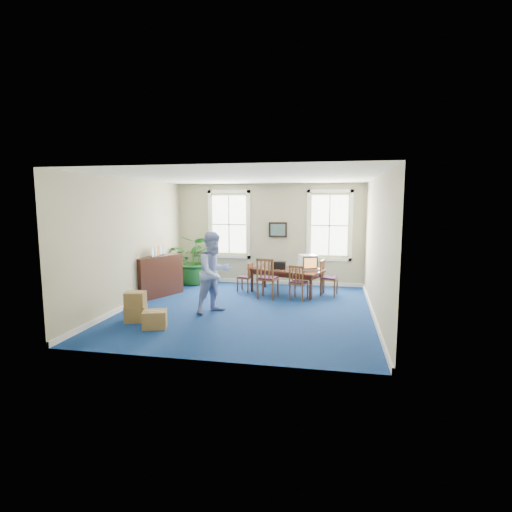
% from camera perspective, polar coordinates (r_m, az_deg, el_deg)
% --- Properties ---
extents(floor, '(6.50, 6.50, 0.00)m').
position_cam_1_polar(floor, '(9.87, -1.25, -7.65)').
color(floor, navy).
rests_on(floor, ground).
extents(ceiling, '(6.50, 6.50, 0.00)m').
position_cam_1_polar(ceiling, '(9.54, -1.30, 11.22)').
color(ceiling, white).
rests_on(ceiling, ground).
extents(wall_back, '(6.50, 0.00, 6.50)m').
position_cam_1_polar(wall_back, '(12.75, 1.84, 3.13)').
color(wall_back, tan).
rests_on(wall_back, ground).
extents(wall_front, '(6.50, 0.00, 6.50)m').
position_cam_1_polar(wall_front, '(6.46, -7.42, -1.37)').
color(wall_front, tan).
rests_on(wall_front, ground).
extents(wall_left, '(0.00, 6.50, 6.50)m').
position_cam_1_polar(wall_left, '(10.62, -17.30, 1.87)').
color(wall_left, tan).
rests_on(wall_left, ground).
extents(wall_right, '(0.00, 6.50, 6.50)m').
position_cam_1_polar(wall_right, '(9.41, 16.89, 1.18)').
color(wall_right, tan).
rests_on(wall_right, ground).
extents(baseboard_back, '(6.00, 0.04, 0.12)m').
position_cam_1_polar(baseboard_back, '(12.94, 1.79, -3.69)').
color(baseboard_back, white).
rests_on(baseboard_back, ground).
extents(baseboard_left, '(0.04, 6.50, 0.12)m').
position_cam_1_polar(baseboard_left, '(10.86, -16.84, -6.23)').
color(baseboard_left, white).
rests_on(baseboard_left, ground).
extents(baseboard_right, '(0.04, 6.50, 0.12)m').
position_cam_1_polar(baseboard_right, '(9.69, 16.35, -7.90)').
color(baseboard_right, white).
rests_on(baseboard_right, ground).
extents(window_left, '(1.40, 0.12, 2.20)m').
position_cam_1_polar(window_left, '(12.99, -3.86, 4.53)').
color(window_left, white).
rests_on(window_left, ground).
extents(window_right, '(1.40, 0.12, 2.20)m').
position_cam_1_polar(window_right, '(12.55, 10.45, 4.31)').
color(window_right, white).
rests_on(window_right, ground).
extents(wall_picture, '(0.58, 0.06, 0.48)m').
position_cam_1_polar(wall_picture, '(12.65, 3.15, 3.77)').
color(wall_picture, black).
rests_on(wall_picture, ground).
extents(conference_table, '(2.27, 1.62, 0.71)m').
position_cam_1_polar(conference_table, '(11.58, 4.34, -3.59)').
color(conference_table, '#411E15').
rests_on(conference_table, ground).
extents(crt_tv, '(0.61, 0.64, 0.42)m').
position_cam_1_polar(crt_tv, '(11.47, 7.43, -0.88)').
color(crt_tv, '#B7B7BC').
rests_on(crt_tv, conference_table).
extents(game_console, '(0.19, 0.22, 0.05)m').
position_cam_1_polar(game_console, '(11.44, 8.81, -1.88)').
color(game_console, white).
rests_on(game_console, conference_table).
extents(equipment_bag, '(0.44, 0.30, 0.21)m').
position_cam_1_polar(equipment_bag, '(11.57, 3.23, -1.28)').
color(equipment_bag, black).
rests_on(equipment_bag, conference_table).
extents(chair_near_left, '(0.58, 0.58, 1.12)m').
position_cam_1_polar(chair_near_left, '(10.91, 1.70, -3.15)').
color(chair_near_left, brown).
rests_on(chair_near_left, ground).
extents(chair_near_right, '(0.54, 0.54, 0.95)m').
position_cam_1_polar(chair_near_right, '(10.82, 6.14, -3.75)').
color(chair_near_right, brown).
rests_on(chair_near_right, ground).
extents(chair_end_left, '(0.45, 0.45, 0.86)m').
position_cam_1_polar(chair_end_left, '(11.76, -1.59, -3.01)').
color(chair_end_left, brown).
rests_on(chair_end_left, ground).
extents(chair_end_right, '(0.52, 0.52, 0.99)m').
position_cam_1_polar(chair_end_right, '(11.48, 10.43, -3.08)').
color(chair_end_right, brown).
rests_on(chair_end_right, ground).
extents(man, '(1.14, 1.19, 1.92)m').
position_cam_1_polar(man, '(9.49, -5.98, -2.37)').
color(man, '#8A9CDA').
rests_on(man, ground).
extents(credenza, '(1.00, 1.54, 1.18)m').
position_cam_1_polar(credenza, '(11.46, -13.84, -2.71)').
color(credenza, '#411E15').
rests_on(credenza, ground).
extents(brochure_rack, '(0.32, 0.65, 0.29)m').
position_cam_1_polar(brochure_rack, '(11.34, -13.86, 0.93)').
color(brochure_rack, '#99999E').
rests_on(brochure_rack, credenza).
extents(potted_plant, '(1.54, 1.38, 1.56)m').
position_cam_1_polar(potted_plant, '(12.85, -8.78, -0.59)').
color(potted_plant, '#19521A').
rests_on(potted_plant, ground).
extents(cardboard_boxes, '(1.48, 1.48, 0.70)m').
position_cam_1_polar(cardboard_boxes, '(9.22, -15.60, -6.80)').
color(cardboard_boxes, olive).
rests_on(cardboard_boxes, ground).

